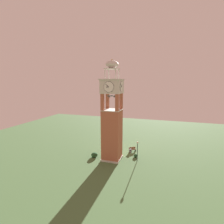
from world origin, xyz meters
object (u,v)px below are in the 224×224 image
(lamp_post, at_px, (137,148))
(trash_bin, at_px, (130,151))
(clock_tower, at_px, (112,121))
(park_bench, at_px, (132,149))

(lamp_post, xyz_separation_m, trash_bin, (2.12, -3.73, -2.30))
(trash_bin, bearing_deg, clock_tower, 56.93)
(clock_tower, bearing_deg, trash_bin, -123.07)
(clock_tower, distance_m, lamp_post, 6.97)
(trash_bin, bearing_deg, lamp_post, 119.62)
(park_bench, xyz_separation_m, trash_bin, (0.26, 0.81, -0.08))
(park_bench, height_order, lamp_post, lamp_post)
(lamp_post, relative_size, trash_bin, 4.88)
(clock_tower, height_order, park_bench, clock_tower)
(clock_tower, xyz_separation_m, trash_bin, (-2.75, -4.22, -7.27))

